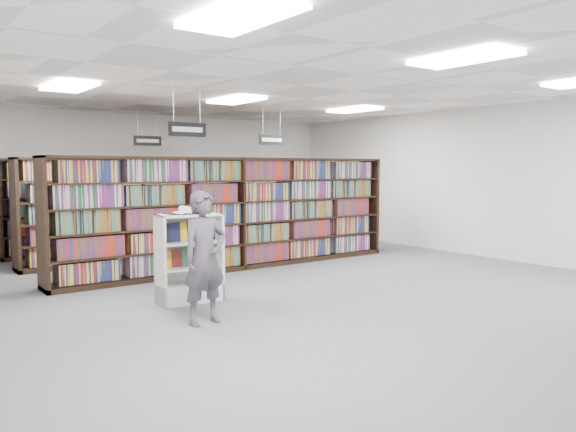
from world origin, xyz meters
TOP-DOWN VIEW (x-y plane):
  - floor at (0.00, 0.00)m, footprint 12.00×12.00m
  - ceiling at (0.00, 0.00)m, footprint 10.00×12.00m
  - wall_back at (0.00, 6.00)m, footprint 10.00×0.10m
  - wall_right at (5.00, 0.00)m, footprint 0.10×12.00m
  - bookshelf_row_near at (0.00, 2.00)m, footprint 7.00×0.60m
  - bookshelf_row_mid at (0.00, 4.00)m, footprint 7.00×0.60m
  - bookshelf_row_far at (0.00, 5.70)m, footprint 7.00×0.60m
  - aisle_sign_left at (-1.50, 1.00)m, footprint 0.65×0.02m
  - aisle_sign_right at (1.50, 3.00)m, footprint 0.65×0.02m
  - aisle_sign_center at (-0.50, 5.00)m, footprint 0.65×0.02m
  - troffer_front_left at (-3.00, -3.00)m, footprint 0.60×1.20m
  - troffer_front_center at (0.00, -3.00)m, footprint 0.60×1.20m
  - troffer_back_left at (-3.00, 2.00)m, footprint 0.60×1.20m
  - troffer_back_center at (0.00, 2.00)m, footprint 0.60×1.20m
  - troffer_back_right at (3.00, 2.00)m, footprint 0.60×1.20m
  - endcap_display at (-1.93, 0.15)m, footprint 0.94×0.53m
  - open_book at (-1.94, 0.18)m, footprint 0.63×0.40m
  - shopper at (-2.29, -1.01)m, footprint 0.63×0.45m

SIDE VIEW (x-z plane):
  - floor at x=0.00m, z-range 0.00..0.00m
  - endcap_display at x=-1.93m, z-range -0.18..1.08m
  - shopper at x=-2.29m, z-range 0.00..1.63m
  - bookshelf_row_near at x=0.00m, z-range 0.00..2.10m
  - bookshelf_row_mid at x=0.00m, z-range 0.00..2.10m
  - bookshelf_row_far at x=0.00m, z-range 0.00..2.10m
  - open_book at x=-1.94m, z-range 1.23..1.36m
  - wall_back at x=0.00m, z-range 0.00..3.20m
  - wall_right at x=5.00m, z-range 0.00..3.20m
  - aisle_sign_left at x=-1.50m, z-range 2.13..2.93m
  - aisle_sign_right at x=1.50m, z-range 2.13..2.93m
  - aisle_sign_center at x=-0.50m, z-range 2.13..2.93m
  - troffer_front_left at x=-3.00m, z-range 3.14..3.18m
  - troffer_front_center at x=0.00m, z-range 3.14..3.18m
  - troffer_back_left at x=-3.00m, z-range 3.14..3.18m
  - troffer_back_center at x=0.00m, z-range 3.14..3.18m
  - troffer_back_right at x=3.00m, z-range 3.14..3.18m
  - ceiling at x=0.00m, z-range 3.15..3.25m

